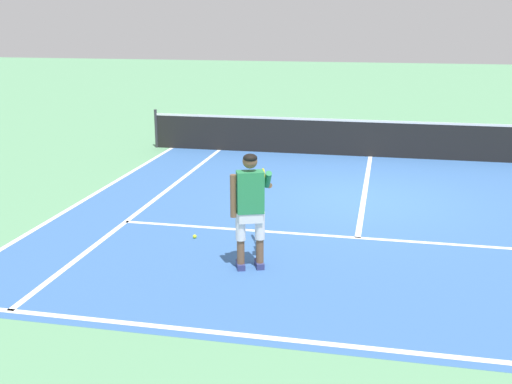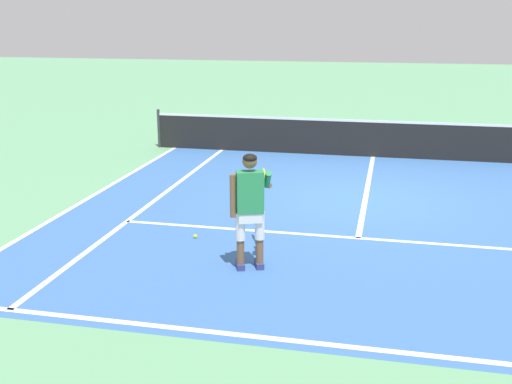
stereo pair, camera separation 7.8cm
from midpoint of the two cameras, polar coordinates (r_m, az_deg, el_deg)
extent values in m
plane|color=#609E70|center=(12.73, 9.66, -0.65)|extent=(80.00, 80.00, 0.00)
cube|color=#3866A8|center=(11.82, 9.46, -1.90)|extent=(10.98, 10.40, 0.00)
cube|color=white|center=(7.21, 7.45, -13.75)|extent=(10.98, 0.10, 0.01)
cube|color=white|center=(10.49, 9.08, -4.16)|extent=(8.23, 0.10, 0.01)
cube|color=white|center=(13.55, 9.83, 0.36)|extent=(0.10, 6.40, 0.01)
cube|color=white|center=(12.65, -9.49, -0.72)|extent=(0.10, 10.00, 0.01)
cube|color=white|center=(13.20, -15.06, -0.36)|extent=(0.10, 10.00, 0.01)
cylinder|color=#333338|center=(17.72, -9.26, 5.76)|extent=(0.08, 0.08, 1.07)
cube|color=black|center=(16.57, 10.38, 4.74)|extent=(11.84, 0.02, 0.91)
cube|color=white|center=(16.48, 10.46, 6.39)|extent=(11.84, 0.03, 0.06)
cube|color=navy|center=(9.16, -1.68, -6.70)|extent=(0.20, 0.30, 0.09)
cube|color=navy|center=(9.19, 0.07, -6.61)|extent=(0.20, 0.30, 0.09)
cylinder|color=brown|center=(9.04, -1.66, -5.47)|extent=(0.11, 0.11, 0.36)
cylinder|color=silver|center=(8.91, -1.68, -3.16)|extent=(0.14, 0.14, 0.41)
cylinder|color=brown|center=(9.07, 0.11, -5.39)|extent=(0.11, 0.11, 0.36)
cylinder|color=silver|center=(8.94, 0.11, -3.08)|extent=(0.14, 0.14, 0.41)
cube|color=silver|center=(8.87, -0.79, -2.12)|extent=(0.39, 0.30, 0.20)
cube|color=#28844C|center=(8.77, -0.80, 0.00)|extent=(0.43, 0.34, 0.60)
cylinder|color=brown|center=(8.76, -2.35, -0.38)|extent=(0.09, 0.09, 0.62)
cylinder|color=#28844C|center=(8.86, 0.83, 1.16)|extent=(0.17, 0.28, 0.29)
cylinder|color=brown|center=(9.10, 0.87, 0.64)|extent=(0.17, 0.30, 0.14)
sphere|color=brown|center=(8.67, -0.81, 2.85)|extent=(0.21, 0.21, 0.21)
ellipsoid|color=black|center=(8.64, -0.80, 3.14)|extent=(0.26, 0.26, 0.12)
cylinder|color=#232326|center=(9.32, 0.74, 0.81)|extent=(0.10, 0.20, 0.03)
cylinder|color=yellow|center=(9.46, 0.60, 1.04)|extent=(0.06, 0.10, 0.02)
torus|color=yellow|center=(9.64, 0.44, 1.32)|extent=(0.13, 0.29, 0.30)
cylinder|color=silver|center=(9.64, 0.44, 1.32)|extent=(0.09, 0.24, 0.25)
sphere|color=#CCE02D|center=(10.39, -5.85, -4.07)|extent=(0.07, 0.07, 0.07)
camera|label=1|loc=(0.04, -90.24, -0.07)|focal=43.67mm
camera|label=2|loc=(0.04, 89.76, 0.07)|focal=43.67mm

